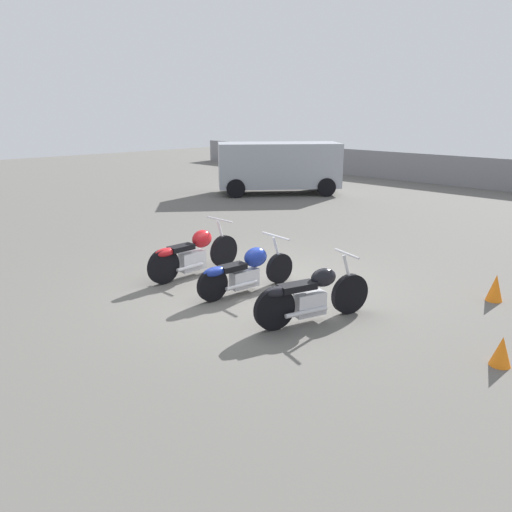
{
  "coord_description": "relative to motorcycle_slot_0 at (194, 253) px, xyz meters",
  "views": [
    {
      "loc": [
        6.05,
        -6.05,
        3.1
      ],
      "look_at": [
        0.0,
        -0.18,
        0.65
      ],
      "focal_mm": 35.0,
      "sensor_mm": 36.0,
      "label": 1
    }
  ],
  "objects": [
    {
      "name": "motorcycle_slot_2",
      "position": [
        3.05,
        -0.11,
        -0.02
      ],
      "size": [
        0.8,
        1.96,
        1.02
      ],
      "rotation": [
        0.0,
        0.0,
        -0.3
      ],
      "color": "black",
      "rests_on": "ground_plane"
    },
    {
      "name": "parked_van",
      "position": [
        -5.86,
        8.6,
        0.65
      ],
      "size": [
        4.35,
        4.77,
        1.95
      ],
      "rotation": [
        0.0,
        0.0,
        -0.68
      ],
      "color": "#999EA8",
      "rests_on": "ground_plane"
    },
    {
      "name": "traffic_cone_far",
      "position": [
        5.61,
        0.56,
        -0.25
      ],
      "size": [
        0.26,
        0.26,
        0.39
      ],
      "color": "orange",
      "rests_on": "ground_plane"
    },
    {
      "name": "motorcycle_slot_1",
      "position": [
        1.41,
        0.08,
        -0.04
      ],
      "size": [
        0.75,
        2.07,
        0.94
      ],
      "rotation": [
        0.0,
        0.0,
        -0.1
      ],
      "color": "black",
      "rests_on": "ground_plane"
    },
    {
      "name": "motorcycle_slot_0",
      "position": [
        0.0,
        0.0,
        0.0
      ],
      "size": [
        0.75,
        2.16,
        1.03
      ],
      "rotation": [
        0.0,
        0.0,
        0.02
      ],
      "color": "black",
      "rests_on": "ground_plane"
    },
    {
      "name": "ground_plane",
      "position": [
        1.49,
        0.42,
        -0.44
      ],
      "size": [
        60.0,
        60.0,
        0.0
      ],
      "primitive_type": "plane",
      "color": "#5B5954"
    },
    {
      "name": "traffic_cone_near",
      "position": [
        4.66,
        2.81,
        -0.21
      ],
      "size": [
        0.27,
        0.27,
        0.46
      ],
      "color": "orange",
      "rests_on": "ground_plane"
    }
  ]
}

